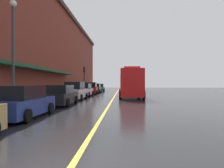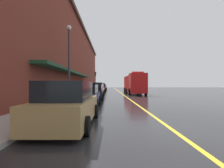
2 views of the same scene
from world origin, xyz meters
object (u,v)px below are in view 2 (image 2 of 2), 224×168
(parked_car_2, at_px, (95,92))
(fire_truck, at_px, (134,84))
(parked_car_0, at_px, (68,105))
(parking_meter_0, at_px, (95,87))
(street_lamp_left, at_px, (69,54))
(traffic_light_near, at_px, (95,78))
(parking_meter_1, at_px, (97,86))
(parked_car_4, at_px, (99,89))
(parked_car_5, at_px, (101,88))
(parked_car_3, at_px, (97,89))
(parked_car_7, at_px, (103,87))
(parked_car_1, at_px, (86,96))
(parked_car_6, at_px, (102,88))

(parked_car_2, bearing_deg, fire_truck, -34.24)
(parked_car_0, distance_m, parking_meter_0, 30.52)
(parked_car_0, xyz_separation_m, parked_car_2, (0.06, 11.95, -0.07))
(parking_meter_0, distance_m, street_lamp_left, 22.31)
(parked_car_2, height_order, traffic_light_near, traffic_light_near)
(parked_car_2, relative_size, parking_meter_1, 3.65)
(fire_truck, distance_m, street_lamp_left, 15.05)
(parked_car_4, height_order, parked_car_5, parked_car_5)
(parked_car_0, xyz_separation_m, parking_meter_0, (-1.41, 30.49, 0.24))
(parked_car_3, xyz_separation_m, parking_meter_0, (-1.31, 12.65, 0.18))
(parked_car_0, height_order, parked_car_7, parked_car_0)
(parked_car_5, bearing_deg, fire_truck, -146.02)
(parked_car_0, distance_m, parked_car_7, 40.68)
(parked_car_5, bearing_deg, parking_meter_0, 44.23)
(parked_car_4, bearing_deg, parked_car_2, -178.60)
(parked_car_0, xyz_separation_m, parked_car_4, (-0.09, 23.17, -0.03))
(parked_car_2, distance_m, parked_car_3, 5.90)
(fire_truck, bearing_deg, parking_meter_1, -155.70)
(parked_car_0, bearing_deg, parked_car_4, 1.44)
(parked_car_0, xyz_separation_m, parked_car_7, (0.07, 40.68, -0.05))
(parked_car_5, height_order, fire_truck, fire_truck)
(parked_car_1, bearing_deg, parked_car_2, -0.19)
(parked_car_2, bearing_deg, parked_car_6, -0.75)
(fire_truck, bearing_deg, parked_car_2, -34.26)
(parked_car_4, relative_size, traffic_light_near, 1.09)
(parking_meter_0, height_order, traffic_light_near, traffic_light_near)
(parked_car_6, bearing_deg, street_lamp_left, 176.62)
(parked_car_1, xyz_separation_m, traffic_light_near, (-1.31, 24.53, 2.39))
(parked_car_4, bearing_deg, parking_meter_1, 6.25)
(parked_car_6, distance_m, parked_car_7, 6.27)
(parked_car_4, bearing_deg, parked_car_3, -179.49)
(parked_car_1, xyz_separation_m, parked_car_3, (-0.06, 12.24, 0.11))
(parked_car_5, xyz_separation_m, traffic_light_near, (-1.26, 0.91, 2.27))
(parked_car_7, bearing_deg, fire_truck, -165.57)
(parked_car_3, bearing_deg, fire_truck, -61.66)
(parked_car_3, relative_size, traffic_light_near, 1.02)
(parked_car_7, bearing_deg, traffic_light_near, 170.13)
(parked_car_1, bearing_deg, parked_car_5, 0.84)
(parked_car_0, bearing_deg, parked_car_2, 0.93)
(parked_car_2, bearing_deg, parked_car_4, -0.04)
(parked_car_6, relative_size, parking_meter_0, 3.33)
(parked_car_1, distance_m, parking_meter_0, 24.93)
(parked_car_0, bearing_deg, fire_truck, -14.72)
(traffic_light_near, bearing_deg, parked_car_2, -85.57)
(parked_car_1, relative_size, parked_car_4, 0.99)
(parked_car_4, relative_size, street_lamp_left, 0.67)
(parked_car_5, bearing_deg, parked_car_0, 178.09)
(parked_car_6, height_order, street_lamp_left, street_lamp_left)
(parked_car_2, distance_m, parked_car_6, 22.46)
(parked_car_7, bearing_deg, street_lamp_left, 174.11)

